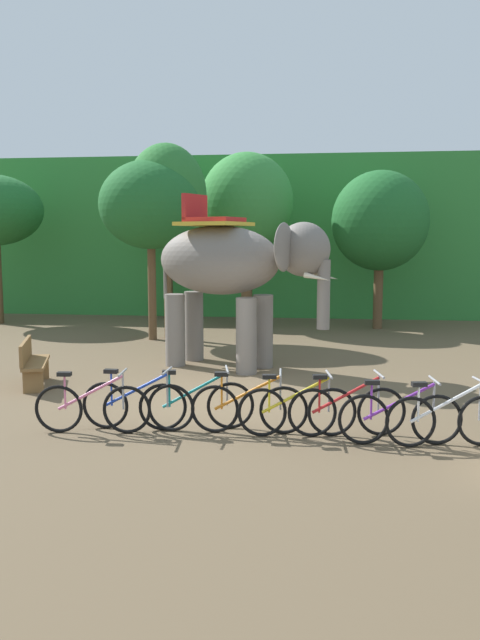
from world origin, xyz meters
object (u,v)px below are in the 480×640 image
object	(u,v)px
tree_far_right	(151,205)
tree_left	(166,197)
elephant	(232,267)
bike_purple	(400,417)
wooden_bench	(32,361)
bike_pink	(92,407)
bike_orange	(249,407)
tree_center_right	(247,203)
bike_teal	(196,404)
bike_red	(347,410)
tree_center_left	(167,205)
bike_white	(447,419)
bike_yellow	(297,410)
tree_center	(380,221)
bike_blue	(138,404)

from	to	relation	value
tree_far_right	tree_left	size ratio (longest dim) A/B	0.91
elephant	bike_purple	distance (m)	6.10
bike_purple	wooden_bench	world-z (taller)	bike_purple
tree_left	wooden_bench	xyz separation A→B (m)	(-1.17, -6.19, -3.48)
bike_pink	bike_orange	world-z (taller)	same
tree_center_right	bike_purple	size ratio (longest dim) A/B	3.23
bike_pink	bike_teal	bearing A→B (deg)	13.80
bike_red	tree_center_left	bearing A→B (deg)	113.81
bike_teal	tree_left	bearing A→B (deg)	106.27
bike_white	bike_yellow	bearing A→B (deg)	174.25
tree_far_right	tree_center	distance (m)	7.15
elephant	bike_blue	size ratio (longest dim) A/B	2.46
tree_center_left	tree_far_right	bearing A→B (deg)	-81.98
bike_blue	wooden_bench	distance (m)	3.79
tree_center_left	tree_center_right	xyz separation A→B (m)	(2.94, -1.52, -0.04)
tree_center_right	wooden_bench	world-z (taller)	tree_center_right
elephant	bike_orange	size ratio (longest dim) A/B	2.46
tree_center_right	elephant	bearing A→B (deg)	-86.04
elephant	wooden_bench	world-z (taller)	elephant
bike_pink	bike_white	world-z (taller)	same
bike_pink	tree_center	bearing A→B (deg)	66.79
tree_center_right	bike_pink	size ratio (longest dim) A/B	3.22
bike_yellow	bike_purple	xyz separation A→B (m)	(1.42, -0.20, 0.00)
tree_left	bike_pink	world-z (taller)	tree_left
bike_red	tree_center_right	bearing A→B (deg)	103.64
bike_blue	bike_purple	xyz separation A→B (m)	(3.76, -0.21, 0.00)
tree_center_left	bike_teal	distance (m)	13.86
tree_center_right	bike_pink	distance (m)	12.31
tree_far_right	bike_pink	world-z (taller)	tree_far_right
tree_left	bike_pink	distance (m)	9.71
tree_far_right	wooden_bench	distance (m)	6.76
tree_far_right	tree_center_right	bearing A→B (deg)	53.62
tree_center_right	tree_far_right	bearing A→B (deg)	-126.38
elephant	bike_red	xyz separation A→B (m)	(2.31, -4.69, -1.82)
bike_yellow	bike_white	xyz separation A→B (m)	(2.04, -0.21, 0.00)
tree_center_left	tree_far_right	distance (m)	4.68
tree_far_right	tree_center	xyz separation A→B (m)	(6.44, 3.09, -0.38)
bike_orange	bike_purple	size ratio (longest dim) A/B	1.00
bike_orange	tree_center_left	bearing A→B (deg)	108.37
tree_center	elephant	world-z (taller)	tree_center
bike_white	tree_center	bearing A→B (deg)	89.80
bike_pink	bike_red	size ratio (longest dim) A/B	1.01
bike_orange	bike_red	world-z (taller)	same
bike_white	tree_left	bearing A→B (deg)	123.98
bike_orange	bike_yellow	distance (m)	0.70
bike_red	bike_purple	xyz separation A→B (m)	(0.71, -0.29, 0.00)
tree_far_right	wooden_bench	world-z (taller)	tree_far_right
tree_far_right	bike_blue	distance (m)	9.27
tree_left	bike_yellow	xyz separation A→B (m)	(4.00, -8.74, -3.58)
tree_far_right	bike_orange	distance (m)	9.73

